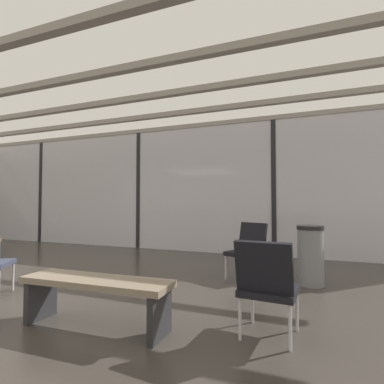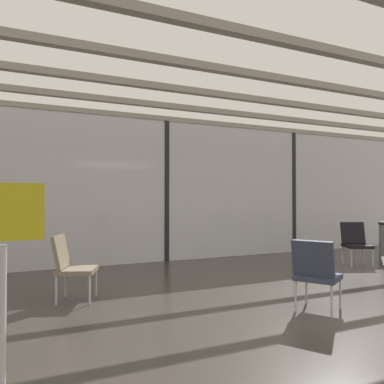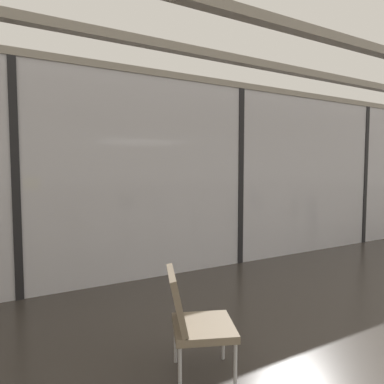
# 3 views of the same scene
# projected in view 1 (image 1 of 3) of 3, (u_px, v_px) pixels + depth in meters

# --- Properties ---
(glass_curtain_wall) EXTENTS (14.00, 0.08, 3.07)m
(glass_curtain_wall) POSITION_uv_depth(u_px,v_px,m) (139.00, 190.00, 7.89)
(glass_curtain_wall) COLOR silver
(glass_curtain_wall) RESTS_ON ground
(window_mullion_0) EXTENTS (0.10, 0.12, 3.07)m
(window_mullion_0) POSITION_uv_depth(u_px,v_px,m) (42.00, 192.00, 9.16)
(window_mullion_0) COLOR black
(window_mullion_0) RESTS_ON ground
(window_mullion_1) EXTENTS (0.10, 0.12, 3.07)m
(window_mullion_1) POSITION_uv_depth(u_px,v_px,m) (139.00, 190.00, 7.89)
(window_mullion_1) COLOR black
(window_mullion_1) RESTS_ON ground
(window_mullion_2) EXTENTS (0.10, 0.12, 3.07)m
(window_mullion_2) POSITION_uv_depth(u_px,v_px,m) (274.00, 188.00, 6.62)
(window_mullion_2) COLOR black
(window_mullion_2) RESTS_ON ground
(ceiling_slats) EXTENTS (13.72, 6.72, 0.10)m
(ceiling_slats) POSITION_uv_depth(u_px,v_px,m) (34.00, 87.00, 4.88)
(ceiling_slats) COLOR gray
(ceiling_slats) RESTS_ON glass_curtain_wall
(parked_airplane) EXTENTS (14.47, 4.58, 4.58)m
(parked_airplane) POSITION_uv_depth(u_px,v_px,m) (240.00, 178.00, 13.18)
(parked_airplane) COLOR silver
(parked_airplane) RESTS_ON ground
(lounge_chair_1) EXTENTS (0.66, 0.68, 0.87)m
(lounge_chair_1) POSITION_uv_depth(u_px,v_px,m) (248.00, 247.00, 4.65)
(lounge_chair_1) COLOR black
(lounge_chair_1) RESTS_ON ground
(lounge_chair_2) EXTENTS (0.53, 0.57, 0.87)m
(lounge_chair_2) POSITION_uv_depth(u_px,v_px,m) (267.00, 282.00, 2.59)
(lounge_chair_2) COLOR black
(lounge_chair_2) RESTS_ON ground
(waiting_bench) EXTENTS (1.51, 0.46, 0.47)m
(waiting_bench) POSITION_uv_depth(u_px,v_px,m) (96.00, 290.00, 2.81)
(waiting_bench) COLOR #7F705B
(waiting_bench) RESTS_ON ground
(trash_bin) EXTENTS (0.38, 0.38, 0.86)m
(trash_bin) POSITION_uv_depth(u_px,v_px,m) (311.00, 255.00, 4.28)
(trash_bin) COLOR slate
(trash_bin) RESTS_ON ground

